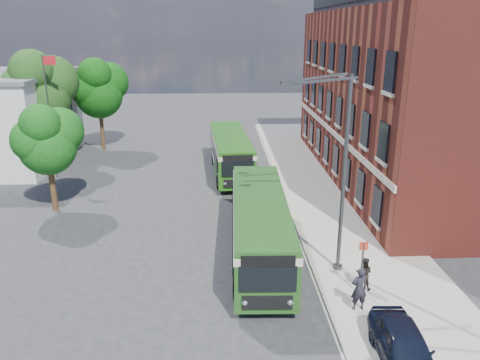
{
  "coord_description": "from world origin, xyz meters",
  "views": [
    {
      "loc": [
        -0.18,
        -21.16,
        10.8
      ],
      "look_at": [
        0.97,
        5.1,
        2.2
      ],
      "focal_mm": 35.0,
      "sensor_mm": 36.0,
      "label": 1
    }
  ],
  "objects_px": {
    "bus_rear": "(230,150)",
    "parked_car": "(404,347)",
    "bus_front": "(260,222)",
    "street_lamp": "(336,173)"
  },
  "relations": [
    {
      "from": "bus_front",
      "to": "parked_car",
      "type": "distance_m",
      "value": 9.22
    },
    {
      "from": "bus_rear",
      "to": "parked_car",
      "type": "relative_size",
      "value": 2.79
    },
    {
      "from": "street_lamp",
      "to": "bus_rear",
      "type": "relative_size",
      "value": 0.8
    },
    {
      "from": "street_lamp",
      "to": "bus_rear",
      "type": "xyz_separation_m",
      "value": [
        -4.24,
        15.68,
        -2.96
      ]
    },
    {
      "from": "bus_rear",
      "to": "street_lamp",
      "type": "bearing_deg",
      "value": -74.88
    },
    {
      "from": "bus_rear",
      "to": "parked_car",
      "type": "distance_m",
      "value": 22.85
    },
    {
      "from": "bus_front",
      "to": "parked_car",
      "type": "height_order",
      "value": "bus_front"
    },
    {
      "from": "parked_car",
      "to": "street_lamp",
      "type": "bearing_deg",
      "value": 100.73
    },
    {
      "from": "bus_front",
      "to": "street_lamp",
      "type": "bearing_deg",
      "value": -27.66
    },
    {
      "from": "bus_rear",
      "to": "parked_car",
      "type": "xyz_separation_m",
      "value": [
        5.15,
        -22.24,
        -1.0
      ]
    }
  ]
}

